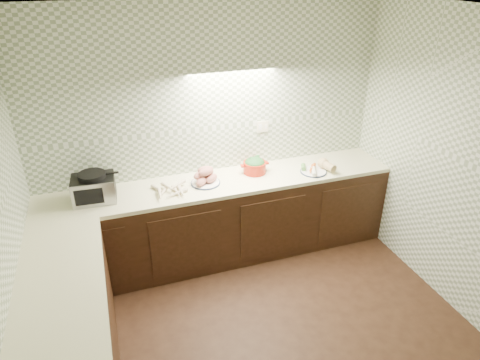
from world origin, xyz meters
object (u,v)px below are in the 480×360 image
object	(u,v)px
parsnip_pile	(166,190)
dutch_oven	(255,165)
sweet_potato_plate	(205,177)
onion_bowl	(205,174)
veg_plate	(318,167)
toaster_oven	(94,188)

from	to	relation	value
parsnip_pile	dutch_oven	size ratio (longest dim) A/B	1.17
sweet_potato_plate	onion_bowl	size ratio (longest dim) A/B	2.02
onion_bowl	veg_plate	world-z (taller)	veg_plate
toaster_oven	sweet_potato_plate	xyz separation A→B (m)	(1.05, -0.01, -0.06)
sweet_potato_plate	veg_plate	bearing A→B (deg)	-5.37
sweet_potato_plate	dutch_oven	distance (m)	0.56
toaster_oven	dutch_oven	size ratio (longest dim) A/B	1.32
onion_bowl	dutch_oven	xyz separation A→B (m)	(0.52, -0.05, 0.04)
toaster_oven	sweet_potato_plate	bearing A→B (deg)	2.87
parsnip_pile	dutch_oven	distance (m)	0.97
sweet_potato_plate	dutch_oven	world-z (taller)	sweet_potato_plate
parsnip_pile	sweet_potato_plate	distance (m)	0.41
parsnip_pile	toaster_oven	bearing A→B (deg)	172.47
sweet_potato_plate	onion_bowl	bearing A→B (deg)	73.53
toaster_oven	veg_plate	size ratio (longest dim) A/B	1.19
veg_plate	parsnip_pile	bearing A→B (deg)	178.58
veg_plate	onion_bowl	bearing A→B (deg)	169.13
parsnip_pile	veg_plate	xyz separation A→B (m)	(1.61, -0.04, 0.02)
dutch_oven	parsnip_pile	bearing A→B (deg)	-169.77
toaster_oven	parsnip_pile	bearing A→B (deg)	-4.02
parsnip_pile	onion_bowl	distance (m)	0.48
toaster_oven	onion_bowl	world-z (taller)	toaster_oven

